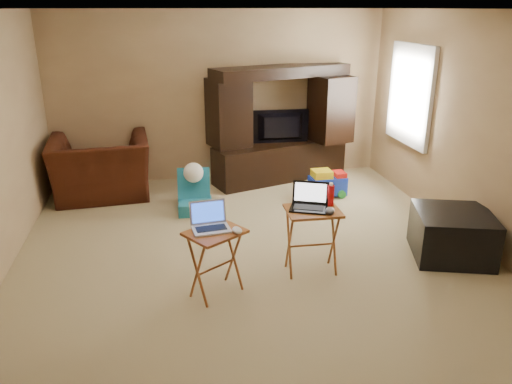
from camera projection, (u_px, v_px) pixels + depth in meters
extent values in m
plane|color=beige|center=(253.00, 255.00, 5.39)|extent=(5.50, 5.50, 0.00)
plane|color=silver|center=(252.00, 9.00, 4.52)|extent=(5.50, 5.50, 0.00)
plane|color=tan|center=(220.00, 97.00, 7.49)|extent=(5.00, 0.00, 5.00)
plane|color=tan|center=(354.00, 284.00, 2.42)|extent=(5.00, 0.00, 5.00)
plane|color=tan|center=(479.00, 132.00, 5.39)|extent=(0.00, 5.50, 5.50)
plane|color=white|center=(411.00, 95.00, 6.76)|extent=(0.00, 1.20, 1.20)
cube|color=white|center=(410.00, 95.00, 6.76)|extent=(0.06, 1.14, 1.34)
cube|color=black|center=(281.00, 124.00, 7.50)|extent=(2.16, 1.14, 1.72)
imported|color=black|center=(281.00, 127.00, 7.47)|extent=(0.88, 0.13, 0.50)
imported|color=#42160E|center=(101.00, 168.00, 6.92)|extent=(1.38, 1.23, 0.85)
cube|color=black|center=(452.00, 234.00, 5.30)|extent=(0.96, 0.96, 0.50)
cube|color=#A04E26|center=(216.00, 263.00, 4.56)|extent=(0.62, 0.59, 0.64)
cube|color=#9E5026|center=(312.00, 241.00, 4.95)|extent=(0.53, 0.43, 0.67)
cube|color=silver|center=(211.00, 218.00, 4.43)|extent=(0.36, 0.31, 0.24)
cube|color=black|center=(309.00, 198.00, 4.80)|extent=(0.44, 0.40, 0.24)
ellipsoid|color=white|center=(237.00, 230.00, 4.41)|extent=(0.11, 0.14, 0.05)
ellipsoid|color=#424147|center=(330.00, 211.00, 4.73)|extent=(0.13, 0.16, 0.06)
cylinder|color=red|center=(331.00, 195.00, 4.90)|extent=(0.07, 0.07, 0.21)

